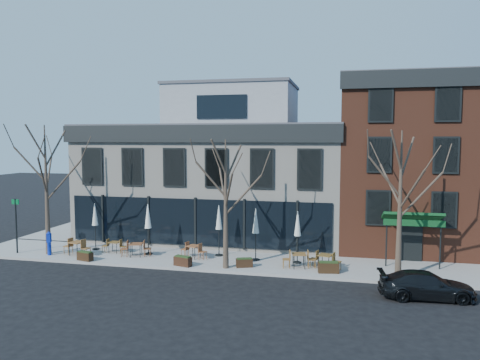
% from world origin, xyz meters
% --- Properties ---
extents(ground, '(120.00, 120.00, 0.00)m').
position_xyz_m(ground, '(0.00, 0.00, 0.00)').
color(ground, black).
rests_on(ground, ground).
extents(sidewalk_front, '(33.50, 4.70, 0.15)m').
position_xyz_m(sidewalk_front, '(3.25, -2.15, 0.07)').
color(sidewalk_front, gray).
rests_on(sidewalk_front, ground).
extents(sidewalk_side, '(4.50, 12.00, 0.15)m').
position_xyz_m(sidewalk_side, '(-11.25, 6.00, 0.07)').
color(sidewalk_side, gray).
rests_on(sidewalk_side, ground).
extents(corner_building, '(18.39, 10.39, 11.10)m').
position_xyz_m(corner_building, '(0.07, 5.07, 4.72)').
color(corner_building, beige).
rests_on(corner_building, ground).
extents(red_brick_building, '(8.20, 11.78, 11.18)m').
position_xyz_m(red_brick_building, '(13.00, 4.98, 5.64)').
color(red_brick_building, brown).
rests_on(red_brick_building, ground).
extents(tree_corner, '(3.93, 3.98, 7.92)m').
position_xyz_m(tree_corner, '(-8.49, -3.20, 4.25)').
color(tree_corner, '#382B21').
rests_on(tree_corner, sidewalk_front).
extents(tree_mid, '(3.50, 3.55, 7.04)m').
position_xyz_m(tree_mid, '(3.01, -3.90, 3.79)').
color(tree_mid, '#382B21').
rests_on(tree_mid, sidewalk_front).
extents(tree_right, '(3.72, 3.77, 7.48)m').
position_xyz_m(tree_right, '(12.01, -3.90, 4.02)').
color(tree_right, '#382B21').
rests_on(tree_right, sidewalk_front).
extents(sign_pole, '(0.50, 0.10, 3.40)m').
position_xyz_m(sign_pole, '(-10.50, -3.50, 2.07)').
color(sign_pole, black).
rests_on(sign_pole, sidewalk_front).
extents(parked_sedan, '(4.35, 2.10, 1.22)m').
position_xyz_m(parked_sedan, '(12.99, -6.25, 0.61)').
color(parked_sedan, black).
rests_on(parked_sedan, ground).
extents(call_box, '(0.29, 0.29, 1.46)m').
position_xyz_m(call_box, '(-8.22, -3.52, 0.92)').
color(call_box, '#0C28A8').
rests_on(call_box, sidewalk_front).
extents(cafe_set_0, '(1.97, 0.92, 1.01)m').
position_xyz_m(cafe_set_0, '(-6.55, -3.18, 0.67)').
color(cafe_set_0, brown).
rests_on(cafe_set_0, sidewalk_front).
extents(cafe_set_1, '(1.61, 0.68, 0.84)m').
position_xyz_m(cafe_set_1, '(-4.64, -2.08, 0.58)').
color(cafe_set_1, brown).
rests_on(cafe_set_1, sidewalk_front).
extents(cafe_set_2, '(1.89, 0.92, 0.97)m').
position_xyz_m(cafe_set_2, '(-2.92, -2.66, 0.65)').
color(cafe_set_2, brown).
rests_on(cafe_set_2, sidewalk_front).
extents(cafe_set_3, '(1.78, 0.94, 0.91)m').
position_xyz_m(cafe_set_3, '(0.59, -2.24, 0.62)').
color(cafe_set_3, brown).
rests_on(cafe_set_3, sidewalk_front).
extents(cafe_set_4, '(1.89, 0.88, 0.97)m').
position_xyz_m(cafe_set_4, '(6.91, -2.99, 0.65)').
color(cafe_set_4, brown).
rests_on(cafe_set_4, sidewalk_front).
extents(cafe_set_5, '(1.81, 0.93, 0.93)m').
position_xyz_m(cafe_set_5, '(8.34, -2.78, 0.63)').
color(cafe_set_5, brown).
rests_on(cafe_set_5, sidewalk_front).
extents(umbrella_0, '(0.47, 0.47, 2.97)m').
position_xyz_m(umbrella_0, '(-6.23, -1.56, 2.24)').
color(umbrella_0, black).
rests_on(umbrella_0, sidewalk_front).
extents(umbrella_1, '(0.50, 0.50, 3.10)m').
position_xyz_m(umbrella_1, '(-2.39, -2.02, 2.34)').
color(umbrella_1, black).
rests_on(umbrella_1, sidewalk_front).
extents(umbrella_2, '(0.49, 0.49, 3.08)m').
position_xyz_m(umbrella_2, '(1.91, -1.37, 2.33)').
color(umbrella_2, black).
rests_on(umbrella_2, sidewalk_front).
extents(umbrella_3, '(0.49, 0.49, 3.05)m').
position_xyz_m(umbrella_3, '(4.28, -1.92, 2.30)').
color(umbrella_3, black).
rests_on(umbrella_3, sidewalk_front).
extents(umbrella_4, '(0.48, 0.48, 2.98)m').
position_xyz_m(umbrella_4, '(6.72, -1.99, 2.26)').
color(umbrella_4, black).
rests_on(umbrella_4, sidewalk_front).
extents(planter_0, '(1.03, 0.62, 0.54)m').
position_xyz_m(planter_0, '(-5.39, -4.20, 0.42)').
color(planter_0, black).
rests_on(planter_0, sidewalk_front).
extents(planter_1, '(1.08, 0.68, 0.57)m').
position_xyz_m(planter_1, '(0.56, -4.04, 0.43)').
color(planter_1, '#311B10').
rests_on(planter_1, sidewalk_front).
extents(planter_2, '(0.98, 0.65, 0.51)m').
position_xyz_m(planter_2, '(3.95, -3.51, 0.40)').
color(planter_2, black).
rests_on(planter_2, sidewalk_front).
extents(planter_3, '(1.14, 0.60, 0.61)m').
position_xyz_m(planter_3, '(8.53, -3.60, 0.45)').
color(planter_3, black).
rests_on(planter_3, sidewalk_front).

